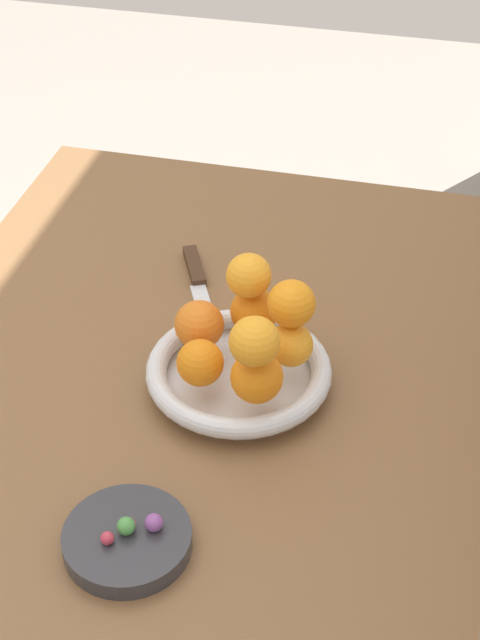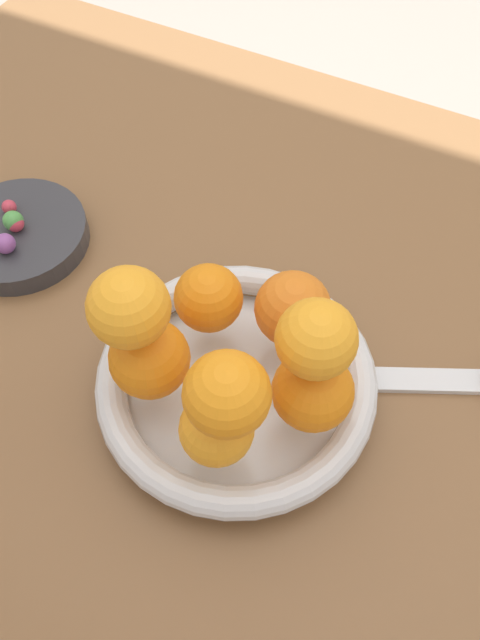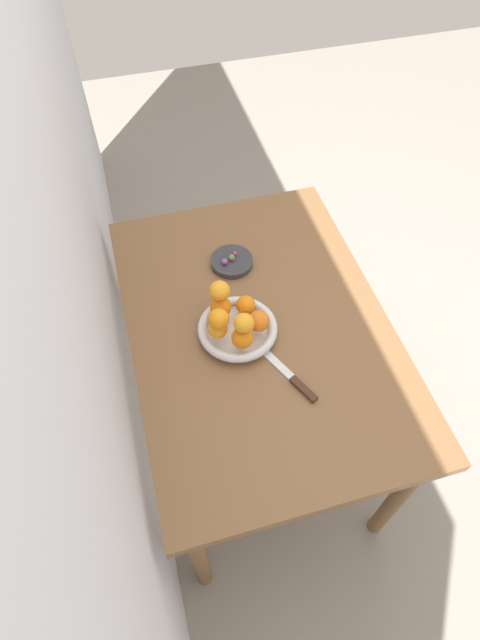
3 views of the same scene
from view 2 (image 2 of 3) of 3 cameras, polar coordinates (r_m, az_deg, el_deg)
ground_plane at (r=1.26m, az=0.66°, el=-19.30°), size 6.00×6.00×0.00m
dining_table at (r=0.65m, az=1.22°, el=-4.87°), size 1.10×0.76×0.74m
fruit_bowl at (r=0.52m, az=-0.33°, el=-5.70°), size 0.23×0.23×0.04m
candy_dish at (r=0.66m, az=-19.57°, el=7.34°), size 0.14×0.14×0.02m
orange_0 at (r=0.45m, az=-2.16°, el=-9.91°), size 0.05×0.05×0.05m
orange_1 at (r=0.46m, az=6.67°, el=-6.46°), size 0.06×0.06×0.06m
orange_2 at (r=0.50m, az=4.84°, el=1.03°), size 0.06×0.06×0.06m
orange_3 at (r=0.51m, az=-2.89°, el=2.02°), size 0.06×0.06×0.06m
orange_4 at (r=0.48m, az=-8.27°, el=-3.51°), size 0.06×0.06×0.06m
orange_5 at (r=0.41m, az=7.00°, el=-1.74°), size 0.06×0.06×0.06m
orange_6 at (r=0.43m, az=-10.14°, el=1.13°), size 0.06×0.06×0.06m
orange_7 at (r=0.40m, az=-1.21°, el=-6.80°), size 0.06×0.06×0.06m
candy_ball_0 at (r=0.65m, az=-20.03°, el=8.52°), size 0.02×0.02×0.02m
candy_ball_1 at (r=0.65m, az=-19.87°, el=8.31°), size 0.02×0.02×0.02m
candy_ball_2 at (r=0.63m, az=-20.69°, el=6.55°), size 0.02×0.02×0.02m
candy_ball_3 at (r=0.67m, az=-20.29°, el=9.75°), size 0.01×0.01×0.01m
knife at (r=0.57m, az=19.95°, el=-5.47°), size 0.24×0.13×0.01m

